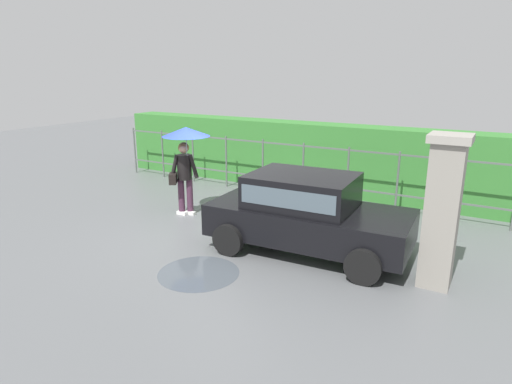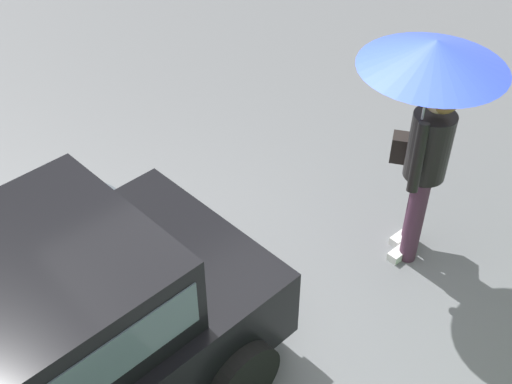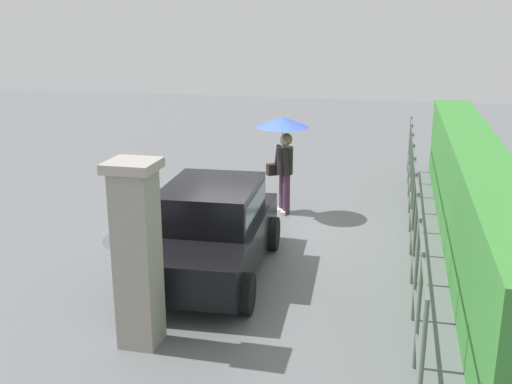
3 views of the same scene
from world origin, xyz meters
The scene contains 7 objects.
ground_plane centered at (0.00, 0.00, 0.00)m, with size 40.00×40.00×0.00m, color slate.
car centered at (1.92, -0.14, 0.80)m, with size 3.81×2.01×1.48m.
pedestrian centered at (-1.37, 0.42, 1.60)m, with size 1.09×1.09×2.09m.
gate_pillar centered at (4.27, -0.36, 1.24)m, with size 0.60×0.60×2.42m.
fence_section centered at (-0.20, 3.07, 0.83)m, with size 11.07×0.05×1.50m.
hedge_row centered at (-0.20, 4.09, 0.95)m, with size 12.02×0.90×1.90m, color #387F33.
puddle_near centered at (0.76, -1.94, 0.00)m, with size 1.38×1.38×0.00m, color #4C545B.
Camera 1 is at (4.99, -7.25, 3.31)m, focal length 30.49 mm.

